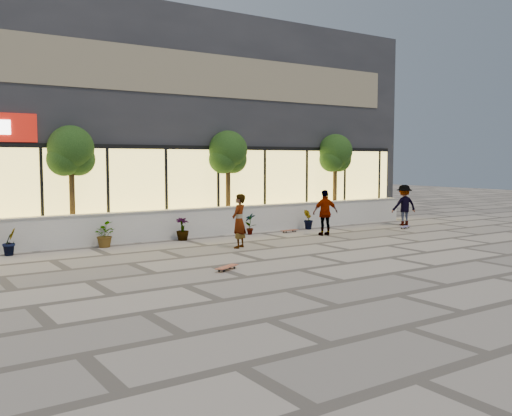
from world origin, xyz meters
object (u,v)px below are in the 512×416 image
skateboard_center (227,267)px  skateboard_right_near (290,230)px  skateboard_right_far (405,227)px  skater_center (239,221)px  tree_midwest (71,154)px  skater_right_near (325,213)px  tree_east (335,155)px  skater_right_far (404,205)px  tree_mideast (228,155)px

skateboard_center → skateboard_right_near: bearing=13.7°
skateboard_right_far → skater_center: bearing=164.5°
skateboard_center → skateboard_right_far: skateboard_center is taller
tree_midwest → skateboard_right_near: 8.48m
skater_center → skateboard_right_near: (3.68, 2.21, -0.78)m
skater_center → skater_right_near: skater_center is taller
skater_right_near → skateboard_right_far: bearing=-168.3°
tree_east → skateboard_right_near: size_ratio=4.91×
skater_center → skateboard_right_far: bearing=149.0°
tree_east → skater_right_far: 3.66m
tree_east → skateboard_center: size_ratio=4.76×
skater_center → skateboard_right_near: 4.37m
tree_midwest → tree_east: 11.50m
skater_right_near → skateboard_center: size_ratio=2.06×
tree_east → skater_center: (-7.37, -3.78, -2.13)m
tree_mideast → skateboard_right_far: 7.79m
skateboard_center → tree_east: bearing=7.6°
skateboard_right_far → tree_mideast: bearing=134.2°
tree_east → skater_center: 8.55m
skater_right_near → skateboard_right_near: (-0.55, 1.45, -0.77)m
skater_center → skater_right_near: bearing=155.3°
tree_east → skater_right_near: size_ratio=2.32×
tree_mideast → skateboard_right_near: 3.77m
skater_right_near → tree_midwest: bearing=-5.5°
tree_midwest → skateboard_center: tree_midwest is taller
skateboard_center → skateboard_right_far: 11.11m
tree_midwest → skateboard_right_far: (12.47, -3.21, -2.91)m
skater_right_near → skateboard_center: bearing=44.2°
tree_midwest → skater_right_near: size_ratio=2.32×
tree_mideast → skateboard_center: 8.37m
tree_mideast → skateboard_right_far: tree_mideast is taller
skater_right_far → tree_midwest: bearing=5.9°
skater_center → skateboard_center: (-2.20, -2.93, -0.78)m
tree_midwest → skateboard_center: 7.56m
skater_right_near → skater_right_far: size_ratio=0.98×
skater_right_near → skater_right_far: 4.98m
tree_mideast → skater_right_near: tree_mideast is taller
skater_center → skateboard_right_far: size_ratio=2.31×
skater_right_near → skater_right_far: (4.94, 0.64, 0.02)m
tree_midwest → skater_right_near: tree_midwest is taller
skater_center → skater_right_near: size_ratio=1.02×
skater_right_near → skateboard_right_far: size_ratio=2.27×
skater_right_far → skateboard_right_near: 5.60m
tree_mideast → tree_east: size_ratio=1.00×
tree_midwest → skateboard_right_near: (7.81, -1.57, -2.91)m
skateboard_right_far → skateboard_right_near: bearing=141.1°
skater_center → skater_right_far: (9.17, 1.40, 0.01)m
skater_right_near → tree_mideast: bearing=-37.6°
tree_midwest → skater_center: tree_midwest is taller
skater_right_near → skater_center: bearing=24.5°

